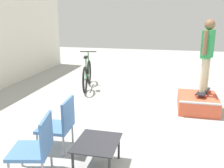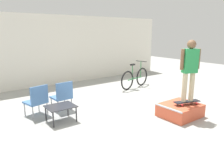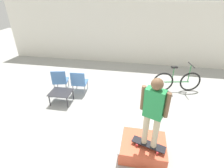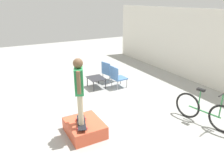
{
  "view_description": "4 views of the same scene",
  "coord_description": "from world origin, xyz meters",
  "px_view_note": "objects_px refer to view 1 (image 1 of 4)",
  "views": [
    {
      "loc": [
        -4.59,
        0.11,
        2.16
      ],
      "look_at": [
        0.32,
        1.26,
        0.78
      ],
      "focal_mm": 40.0,
      "sensor_mm": 36.0,
      "label": 1
    },
    {
      "loc": [
        -3.62,
        -4.04,
        2.29
      ],
      "look_at": [
        0.1,
        0.97,
        0.79
      ],
      "focal_mm": 35.0,
      "sensor_mm": 36.0,
      "label": 2
    },
    {
      "loc": [
        1.07,
        -3.55,
        3.51
      ],
      "look_at": [
        0.21,
        1.25,
        0.79
      ],
      "focal_mm": 28.0,
      "sensor_mm": 36.0,
      "label": 3
    },
    {
      "loc": [
        5.94,
        -2.33,
        3.33
      ],
      "look_at": [
        -0.02,
        0.96,
        0.68
      ],
      "focal_mm": 35.0,
      "sensor_mm": 36.0,
      "label": 4
    }
  ],
  "objects_px": {
    "bicycle": "(87,75)",
    "skateboard_on_ramp": "(203,91)",
    "patio_chair_right": "(60,123)",
    "coffee_table": "(97,145)",
    "person_skater": "(207,50)",
    "patio_chair_left": "(37,145)",
    "skate_ramp_box": "(197,103)"
  },
  "relations": [
    {
      "from": "person_skater",
      "to": "skateboard_on_ramp",
      "type": "bearing_deg",
      "value": 66.47
    },
    {
      "from": "person_skater",
      "to": "skate_ramp_box",
      "type": "bearing_deg",
      "value": 155.51
    },
    {
      "from": "coffee_table",
      "to": "patio_chair_right",
      "type": "relative_size",
      "value": 0.83
    },
    {
      "from": "patio_chair_left",
      "to": "bicycle",
      "type": "height_order",
      "value": "bicycle"
    },
    {
      "from": "person_skater",
      "to": "patio_chair_right",
      "type": "bearing_deg",
      "value": 156.5
    },
    {
      "from": "skate_ramp_box",
      "to": "coffee_table",
      "type": "relative_size",
      "value": 1.49
    },
    {
      "from": "skate_ramp_box",
      "to": "coffee_table",
      "type": "height_order",
      "value": "coffee_table"
    },
    {
      "from": "skate_ramp_box",
      "to": "skateboard_on_ramp",
      "type": "bearing_deg",
      "value": -45.96
    },
    {
      "from": "skate_ramp_box",
      "to": "skateboard_on_ramp",
      "type": "relative_size",
      "value": 1.39
    },
    {
      "from": "person_skater",
      "to": "coffee_table",
      "type": "distance_m",
      "value": 3.54
    },
    {
      "from": "patio_chair_left",
      "to": "patio_chair_right",
      "type": "height_order",
      "value": "same"
    },
    {
      "from": "person_skater",
      "to": "bicycle",
      "type": "distance_m",
      "value": 3.56
    },
    {
      "from": "skateboard_on_ramp",
      "to": "bicycle",
      "type": "relative_size",
      "value": 0.43
    },
    {
      "from": "skateboard_on_ramp",
      "to": "patio_chair_left",
      "type": "bearing_deg",
      "value": 160.18
    },
    {
      "from": "patio_chair_right",
      "to": "skateboard_on_ramp",
      "type": "bearing_deg",
      "value": 131.41
    },
    {
      "from": "skateboard_on_ramp",
      "to": "patio_chair_left",
      "type": "height_order",
      "value": "patio_chair_left"
    },
    {
      "from": "coffee_table",
      "to": "bicycle",
      "type": "bearing_deg",
      "value": 20.6
    },
    {
      "from": "bicycle",
      "to": "skateboard_on_ramp",
      "type": "bearing_deg",
      "value": -119.85
    },
    {
      "from": "patio_chair_left",
      "to": "patio_chair_right",
      "type": "distance_m",
      "value": 0.75
    },
    {
      "from": "skate_ramp_box",
      "to": "person_skater",
      "type": "relative_size",
      "value": 0.66
    },
    {
      "from": "skateboard_on_ramp",
      "to": "coffee_table",
      "type": "height_order",
      "value": "skateboard_on_ramp"
    },
    {
      "from": "person_skater",
      "to": "coffee_table",
      "type": "relative_size",
      "value": 2.27
    },
    {
      "from": "bicycle",
      "to": "patio_chair_left",
      "type": "bearing_deg",
      "value": 177.94
    },
    {
      "from": "patio_chair_left",
      "to": "bicycle",
      "type": "bearing_deg",
      "value": 176.83
    },
    {
      "from": "person_skater",
      "to": "patio_chair_right",
      "type": "xyz_separation_m",
      "value": [
        -2.51,
        2.5,
        -0.94
      ]
    },
    {
      "from": "patio_chair_right",
      "to": "bicycle",
      "type": "relative_size",
      "value": 0.49
    },
    {
      "from": "skate_ramp_box",
      "to": "bicycle",
      "type": "xyz_separation_m",
      "value": [
        1.17,
        3.13,
        0.24
      ]
    },
    {
      "from": "coffee_table",
      "to": "skate_ramp_box",
      "type": "bearing_deg",
      "value": -30.54
    },
    {
      "from": "coffee_table",
      "to": "person_skater",
      "type": "bearing_deg",
      "value": -31.28
    },
    {
      "from": "patio_chair_left",
      "to": "bicycle",
      "type": "relative_size",
      "value": 0.49
    },
    {
      "from": "bicycle",
      "to": "skate_ramp_box",
      "type": "bearing_deg",
      "value": -122.35
    },
    {
      "from": "coffee_table",
      "to": "patio_chair_right",
      "type": "xyz_separation_m",
      "value": [
        0.39,
        0.74,
        0.1
      ]
    }
  ]
}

